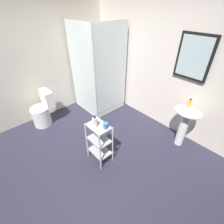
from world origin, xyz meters
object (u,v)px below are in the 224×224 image
at_px(storage_cart, 99,140).
at_px(hand_soap_bottle, 189,103).
at_px(shower_stall, 99,91).
at_px(toilet, 43,112).
at_px(pedestal_sink, 186,120).
at_px(lotion_bottle_white, 95,122).
at_px(rinse_cup, 106,125).

distance_m(storage_cart, hand_soap_bottle, 1.62).
bearing_deg(shower_stall, toilet, -102.59).
distance_m(shower_stall, toilet, 1.36).
distance_m(pedestal_sink, storage_cart, 1.55).
height_order(shower_stall, lotion_bottle_white, shower_stall).
xyz_separation_m(shower_stall, toilet, (-0.30, -1.32, -0.15)).
bearing_deg(toilet, shower_stall, 77.41).
bearing_deg(shower_stall, rinse_cup, -34.22).
bearing_deg(rinse_cup, shower_stall, 145.78).
distance_m(shower_stall, pedestal_sink, 2.07).
height_order(toilet, lotion_bottle_white, lotion_bottle_white).
bearing_deg(storage_cart, lotion_bottle_white, -122.04).
bearing_deg(hand_soap_bottle, pedestal_sink, -43.99).
height_order(hand_soap_bottle, rinse_cup, hand_soap_bottle).
height_order(shower_stall, hand_soap_bottle, shower_stall).
xyz_separation_m(toilet, storage_cart, (1.61, 0.30, 0.12)).
xyz_separation_m(pedestal_sink, hand_soap_bottle, (-0.03, 0.03, 0.30)).
xyz_separation_m(shower_stall, storage_cart, (1.31, -1.02, -0.03)).
relative_size(shower_stall, storage_cart, 2.70).
height_order(pedestal_sink, rinse_cup, rinse_cup).
bearing_deg(toilet, storage_cart, 10.69).
bearing_deg(hand_soap_bottle, storage_cart, -116.57).
height_order(storage_cart, hand_soap_bottle, hand_soap_bottle).
distance_m(toilet, hand_soap_bottle, 2.92).
bearing_deg(rinse_cup, storage_cart, -153.33).
relative_size(pedestal_sink, toilet, 1.07).
height_order(pedestal_sink, toilet, pedestal_sink).
xyz_separation_m(toilet, hand_soap_bottle, (2.30, 1.70, 0.57)).
bearing_deg(rinse_cup, lotion_bottle_white, -144.58).
relative_size(toilet, storage_cart, 1.03).
xyz_separation_m(pedestal_sink, toilet, (-2.34, -1.66, -0.26)).
distance_m(storage_cart, lotion_bottle_white, 0.39).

